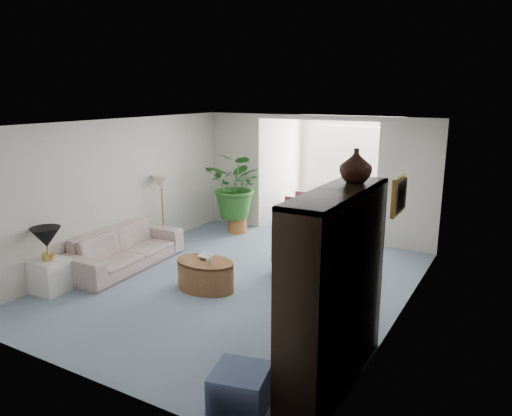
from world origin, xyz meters
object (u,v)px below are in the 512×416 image
Objects in this scene: end_table at (50,276)px; side_table_dark at (349,261)px; ottoman at (240,390)px; entertainment_cabinet at (334,288)px; table_lamp at (46,237)px; sunroom_chair_blue at (367,213)px; sunroom_chair_maroon at (304,207)px; plant_pot at (237,225)px; sunroom_table at (345,207)px; cabinet_urn at (356,165)px; coffee_bowl at (206,257)px; framed_picture at (400,196)px; floor_lamp at (161,182)px; coffee_table at (205,275)px; sofa at (125,248)px; coffee_cup at (209,262)px; wingback_chair at (302,253)px.

end_table is 4.64m from side_table_dark.
side_table_dark is 1.17× the size of ottoman.
entertainment_cabinet is at bearing -0.32° from end_table.
table_lamp is 0.22× the size of entertainment_cabinet.
sunroom_chair_blue reaches higher than sunroom_chair_maroon.
sunroom_chair_blue reaches higher than plant_pot.
sunroom_table is (-0.75, 0.75, -0.11)m from sunroom_chair_blue.
cabinet_urn is (0.77, -2.28, 1.90)m from side_table_dark.
coffee_bowl is at bearing 35.25° from table_lamp.
framed_picture reaches higher than plant_pot.
table_lamp is at bearing -161.60° from framed_picture.
floor_lamp is 5.29m from entertainment_cabinet.
cabinet_urn is (-0.23, -1.10, 0.50)m from framed_picture.
sunroom_chair_blue reaches higher than sunroom_table.
coffee_table is 4.55m from sunroom_chair_blue.
sunroom_chair_blue is (2.35, 1.55, 0.22)m from plant_pot.
coffee_table is at bearing 161.59° from sunroom_chair_blue.
sunroom_table is at bearing -26.60° from sofa.
coffee_table is 1.59× the size of side_table_dark.
sunroom_table is (2.43, 3.75, -0.98)m from floor_lamp.
plant_pot is at bearing -15.04° from sofa.
table_lamp is at bearing 168.26° from sofa.
coffee_bowl is at bearing 0.23° from sunroom_chair_maroon.
end_table is at bearing -173.98° from cabinet_urn.
entertainment_cabinet is 6.81m from sunroom_table.
table_lamp is 0.61× the size of sunroom_chair_maroon.
coffee_bowl is at bearing 35.25° from end_table.
sunroom_table reaches higher than coffee_table.
end_table is at bearing -151.39° from coffee_cup.
end_table is 0.94× the size of sunroom_table.
framed_picture is at bearing 18.40° from table_lamp.
framed_picture is at bearing -63.95° from sunroom_table.
floor_lamp is 0.67× the size of sunroom_table.
cabinet_urn reaches higher than framed_picture.
plant_pot is at bearing 114.52° from coffee_cup.
coffee_cup is 0.19× the size of sunroom_table.
framed_picture is 4.58m from sunroom_chair_blue.
sofa is 1.37m from end_table.
floor_lamp is 0.50× the size of sunroom_chair_maroon.
end_table is 1.43× the size of cabinet_urn.
floor_lamp is 0.40× the size of wingback_chair.
framed_picture is 5.31m from sunroom_chair_maroon.
entertainment_cabinet reaches higher than coffee_table.
end_table is at bearing 179.68° from entertainment_cabinet.
entertainment_cabinet is at bearing -90.00° from cabinet_urn.
ottoman is at bearing -86.73° from side_table_dark.
end_table is 2.42m from coffee_cup.
floor_lamp is (-0.05, 2.66, 1.00)m from end_table.
coffee_cup reaches higher than ottoman.
sunroom_chair_maroon is (-2.11, 2.90, 0.03)m from side_table_dark.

